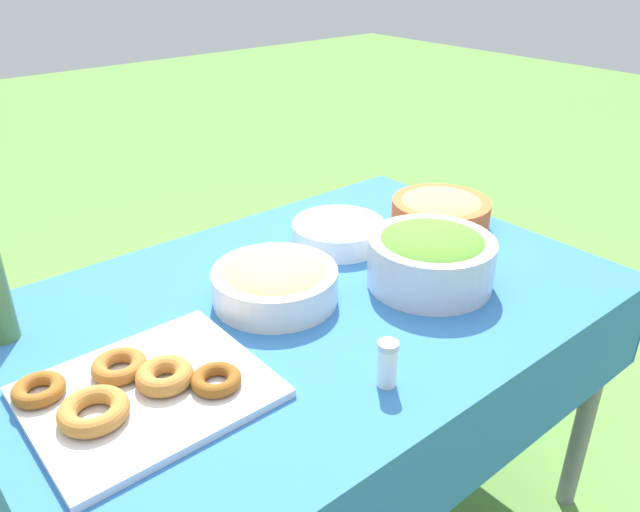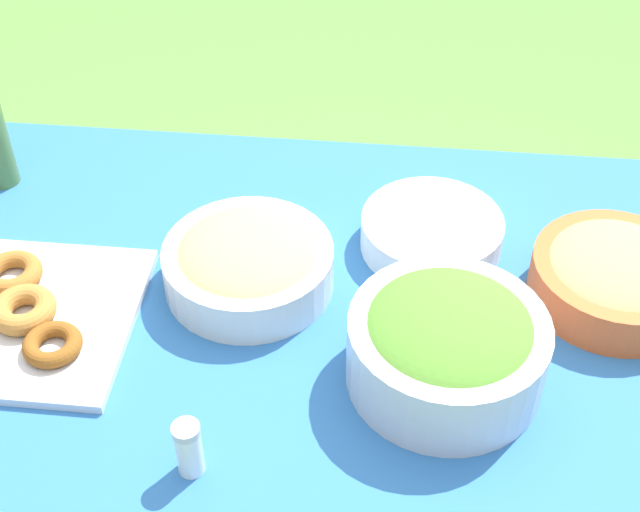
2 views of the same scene
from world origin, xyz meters
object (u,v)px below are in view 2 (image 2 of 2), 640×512
object	(u,v)px
salad_bowl	(447,345)
bread_bowl	(616,276)
pasta_bowl	(248,263)
donut_platter	(1,309)
plate_stack	(431,233)

from	to	relation	value
salad_bowl	bread_bowl	size ratio (longest dim) A/B	1.07
pasta_bowl	donut_platter	distance (m)	0.40
pasta_bowl	salad_bowl	bearing A→B (deg)	-28.03
donut_platter	bread_bowl	bearing A→B (deg)	8.50
donut_platter	plate_stack	bearing A→B (deg)	19.61
salad_bowl	pasta_bowl	world-z (taller)	salad_bowl
bread_bowl	pasta_bowl	bearing A→B (deg)	-177.10
salad_bowl	donut_platter	bearing A→B (deg)	175.53
salad_bowl	pasta_bowl	xyz separation A→B (m)	(-0.32, 0.17, -0.02)
pasta_bowl	plate_stack	distance (m)	0.32
plate_stack	salad_bowl	bearing A→B (deg)	-85.71
plate_stack	bread_bowl	xyz separation A→B (m)	(0.29, -0.10, 0.02)
donut_platter	plate_stack	xyz separation A→B (m)	(0.68, 0.24, 0.01)
pasta_bowl	bread_bowl	size ratio (longest dim) A/B	1.03
pasta_bowl	donut_platter	size ratio (longest dim) A/B	0.67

